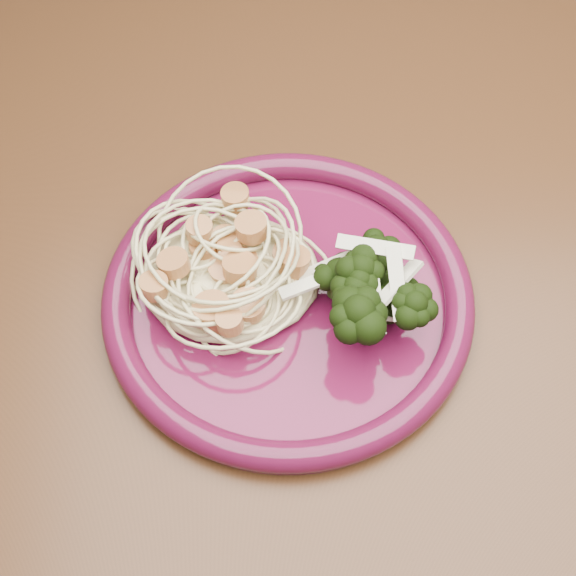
{
  "coord_description": "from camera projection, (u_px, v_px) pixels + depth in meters",
  "views": [
    {
      "loc": [
        0.09,
        -0.27,
        1.23
      ],
      "look_at": [
        0.11,
        0.04,
        0.77
      ],
      "focal_mm": 50.0,
      "sensor_mm": 36.0,
      "label": 1
    }
  ],
  "objects": [
    {
      "name": "broccoli_pile",
      "position": [
        362.0,
        304.0,
        0.54
      ],
      "size": [
        0.13,
        0.16,
        0.05
      ],
      "primitive_type": "ellipsoid",
      "rotation": [
        0.0,
        0.0,
        -0.42
      ],
      "color": "black",
      "rests_on": "dinner_plate"
    },
    {
      "name": "dinner_plate",
      "position": [
        288.0,
        296.0,
        0.56
      ],
      "size": [
        0.35,
        0.35,
        0.02
      ],
      "rotation": [
        0.0,
        0.0,
        -0.42
      ],
      "color": "#540E2D",
      "rests_on": "dining_table"
    },
    {
      "name": "spaghetti_pile",
      "position": [
        230.0,
        269.0,
        0.56
      ],
      "size": [
        0.16,
        0.16,
        0.03
      ],
      "primitive_type": "ellipsoid",
      "rotation": [
        0.0,
        0.0,
        -0.42
      ],
      "color": "beige",
      "rests_on": "dinner_plate"
    },
    {
      "name": "dining_table",
      "position": [
        152.0,
        421.0,
        0.63
      ],
      "size": [
        1.2,
        0.8,
        0.75
      ],
      "color": "#472814",
      "rests_on": "ground"
    },
    {
      "name": "scallop_cluster",
      "position": [
        227.0,
        239.0,
        0.54
      ],
      "size": [
        0.16,
        0.16,
        0.04
      ],
      "primitive_type": null,
      "rotation": [
        0.0,
        0.0,
        -0.42
      ],
      "color": "#C68244",
      "rests_on": "spaghetti_pile"
    },
    {
      "name": "onion_garnish",
      "position": [
        366.0,
        280.0,
        0.51
      ],
      "size": [
        0.09,
        0.1,
        0.05
      ],
      "primitive_type": null,
      "rotation": [
        0.0,
        0.0,
        -0.42
      ],
      "color": "beige",
      "rests_on": "broccoli_pile"
    }
  ]
}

